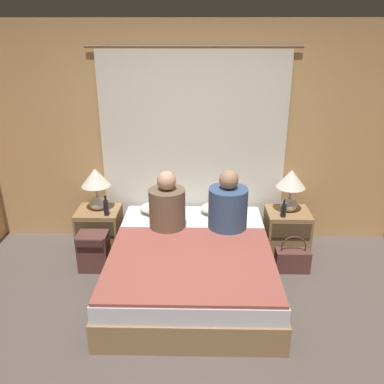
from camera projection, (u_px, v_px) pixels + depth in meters
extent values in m
plane|color=#564C47|center=(189.00, 341.00, 3.35)|extent=(16.00, 16.00, 0.00)
cube|color=tan|center=(193.00, 136.00, 4.63)|extent=(4.83, 0.06, 2.50)
cube|color=silver|center=(193.00, 151.00, 4.63)|extent=(2.09, 0.02, 2.20)
cylinder|color=brown|center=(193.00, 47.00, 4.21)|extent=(2.29, 0.02, 0.02)
cube|color=#99754C|center=(191.00, 273.00, 4.04)|extent=(1.57, 1.95, 0.27)
cube|color=silver|center=(191.00, 254.00, 3.96)|extent=(1.53, 1.91, 0.16)
cube|color=#937047|center=(100.00, 229.00, 4.69)|extent=(0.48, 0.42, 0.48)
cube|color=#4C3823|center=(94.00, 229.00, 4.44)|extent=(0.42, 0.02, 0.17)
cube|color=#937047|center=(287.00, 231.00, 4.65)|extent=(0.48, 0.42, 0.48)
cube|color=#4C3823|center=(292.00, 231.00, 4.40)|extent=(0.42, 0.02, 0.17)
ellipsoid|color=silver|center=(98.00, 203.00, 4.60)|extent=(0.19, 0.19, 0.15)
cylinder|color=#B2A893|center=(97.00, 191.00, 4.54)|extent=(0.02, 0.02, 0.14)
cone|color=silver|center=(95.00, 177.00, 4.48)|extent=(0.32, 0.32, 0.20)
ellipsoid|color=silver|center=(289.00, 205.00, 4.55)|extent=(0.19, 0.19, 0.15)
cylinder|color=#B2A893|center=(290.00, 193.00, 4.50)|extent=(0.02, 0.02, 0.14)
cone|color=silver|center=(291.00, 179.00, 4.44)|extent=(0.32, 0.32, 0.20)
ellipsoid|color=silver|center=(163.00, 208.00, 4.62)|extent=(0.52, 0.34, 0.12)
ellipsoid|color=silver|center=(223.00, 208.00, 4.61)|extent=(0.52, 0.34, 0.12)
cube|color=#994C42|center=(191.00, 262.00, 3.64)|extent=(1.51, 1.28, 0.03)
cylinder|color=brown|center=(167.00, 209.00, 4.20)|extent=(0.38, 0.38, 0.44)
sphere|color=tan|center=(166.00, 181.00, 4.08)|extent=(0.20, 0.20, 0.20)
cylinder|color=#38517A|center=(228.00, 209.00, 4.19)|extent=(0.40, 0.40, 0.45)
sphere|color=#A87A5B|center=(229.00, 180.00, 4.07)|extent=(0.20, 0.20, 0.20)
cylinder|color=black|center=(106.00, 208.00, 4.44)|extent=(0.06, 0.06, 0.17)
cylinder|color=black|center=(105.00, 198.00, 4.40)|extent=(0.02, 0.02, 0.06)
cylinder|color=black|center=(283.00, 211.00, 4.41)|extent=(0.06, 0.06, 0.14)
cylinder|color=black|center=(284.00, 202.00, 4.37)|extent=(0.02, 0.02, 0.06)
cube|color=brown|center=(94.00, 251.00, 4.29)|extent=(0.31, 0.23, 0.42)
cube|color=#452824|center=(92.00, 238.00, 4.20)|extent=(0.28, 0.24, 0.08)
cube|color=brown|center=(292.00, 261.00, 4.28)|extent=(0.36, 0.16, 0.24)
torus|color=#492B27|center=(294.00, 247.00, 4.22)|extent=(0.27, 0.02, 0.27)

